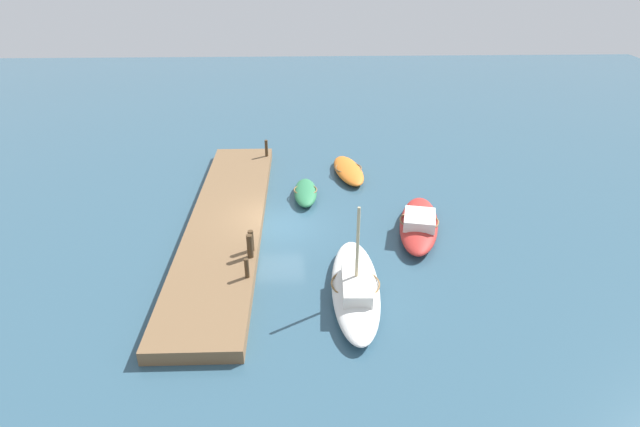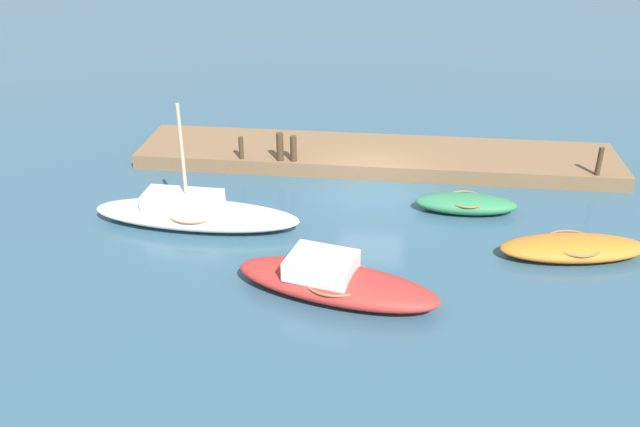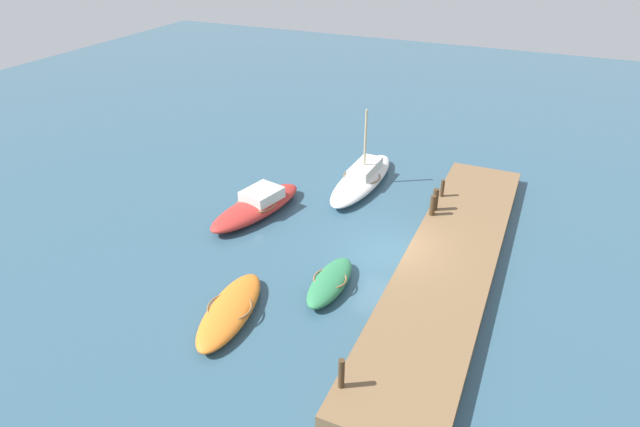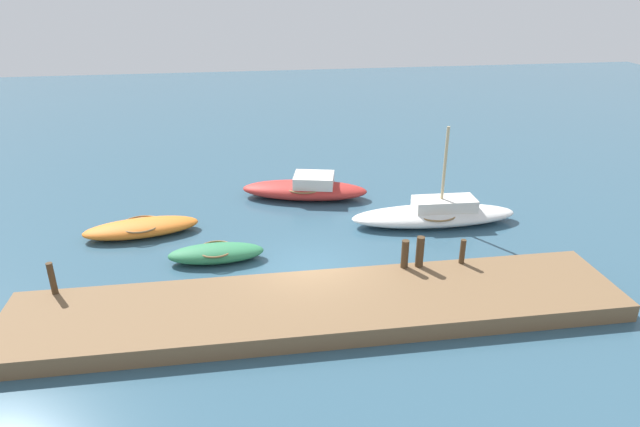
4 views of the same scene
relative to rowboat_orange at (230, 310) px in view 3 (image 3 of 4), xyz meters
name	(u,v)px [view 3 (image 3 of 4)]	position (x,y,z in m)	size (l,w,h in m)	color
ground_plane	(389,254)	(6.25, -4.02, -0.31)	(84.00, 84.00, 0.00)	#33566B
dock_platform	(450,262)	(6.25, -6.60, -0.02)	(18.77, 3.56, 0.57)	brown
rowboat_orange	(230,310)	(0.00, 0.00, 0.00)	(4.64, 2.21, 0.60)	orange
sailboat_white	(362,178)	(11.95, -0.69, 0.12)	(6.97, 2.15, 4.14)	white
motorboat_red	(257,205)	(6.98, 2.89, 0.15)	(6.03, 3.08, 1.15)	#B72D28
rowboat_green	(330,282)	(3.00, -2.64, 0.01)	(3.45, 1.33, 0.62)	#2D7A4C
mooring_post_west	(341,373)	(-1.84, -5.06, 0.79)	(0.19, 0.19, 1.06)	#47331E
mooring_post_mid_west	(433,205)	(9.32, -5.06, 0.76)	(0.25, 0.25, 0.99)	#47331E
mooring_post_mid_east	(435,200)	(9.83, -5.06, 0.80)	(0.27, 0.27, 1.09)	#47331E
mooring_post_east	(442,188)	(11.34, -5.06, 0.70)	(0.19, 0.19, 0.87)	#47331E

